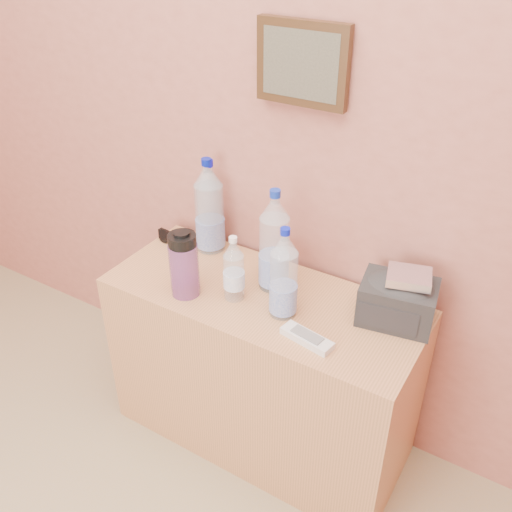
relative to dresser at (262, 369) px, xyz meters
The scene contains 12 objects.
picture_frame 1.08m from the dresser, 90.00° to the left, with size 0.30×0.03×0.25m, color #382311, non-canonical shape.
dresser is the anchor object (origin of this frame).
pet_large_a 0.62m from the dresser, 153.31° to the left, with size 0.10×0.10×0.36m.
pet_large_b 0.62m from the dresser, 154.54° to the left, with size 0.10×0.10×0.37m.
pet_large_c 0.51m from the dresser, 87.22° to the left, with size 0.10×0.10×0.37m.
pet_large_d 0.49m from the dresser, 24.80° to the right, with size 0.09×0.09×0.32m.
pet_small 0.45m from the dresser, 142.00° to the right, with size 0.07×0.07×0.23m.
nalgene_bottle 0.53m from the dresser, 151.60° to the right, with size 0.10×0.10×0.24m.
sunglasses 0.60m from the dresser, 166.59° to the left, with size 0.15×0.06×0.04m, color black, non-canonical shape.
ac_remote 0.44m from the dresser, 29.17° to the right, with size 0.17×0.05×0.02m, color silver.
toiletry_bag 0.61m from the dresser, 14.18° to the left, with size 0.23×0.17×0.16m, color black, non-canonical shape.
foil_packet 0.69m from the dresser, 14.01° to the left, with size 0.13×0.11×0.03m, color white.
Camera 1 is at (0.85, 0.42, 1.83)m, focal length 40.00 mm.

